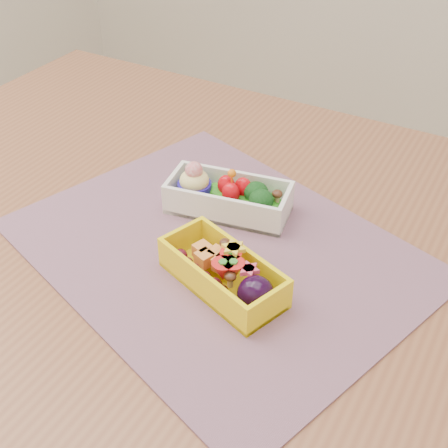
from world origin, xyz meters
The scene contains 4 objects.
table centered at (0.00, 0.00, 0.65)m, with size 1.20×0.80×0.75m.
placemat centered at (0.00, -0.03, 0.75)m, with size 0.48×0.37×0.00m, color #875D75.
bento_white centered at (-0.03, 0.04, 0.77)m, with size 0.17×0.10×0.07m.
bento_yellow centered at (0.04, -0.09, 0.77)m, with size 0.17×0.11×0.05m.
Camera 1 is at (0.29, -0.51, 1.22)m, focal length 47.09 mm.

